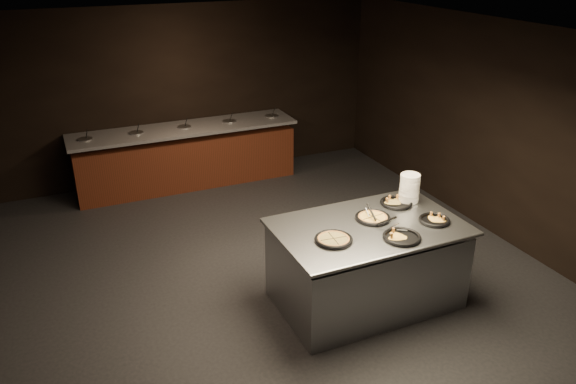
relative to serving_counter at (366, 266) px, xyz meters
name	(u,v)px	position (x,y,z in m)	size (l,w,h in m)	color
room	(264,180)	(-0.97, 0.60, 0.98)	(7.02, 8.02, 2.92)	black
salad_bar	(187,160)	(-0.97, 4.16, -0.03)	(3.70, 0.83, 1.18)	#4F1E12
serving_counter	(366,266)	(0.00, 0.00, 0.00)	(2.04, 1.31, 0.98)	#A8AAAF
plate_stack	(409,188)	(0.74, 0.33, 0.68)	(0.23, 0.23, 0.34)	white
pan_veggie_whole	(334,239)	(-0.52, -0.16, 0.53)	(0.40, 0.40, 0.04)	black
pan_cheese_whole	(373,217)	(0.12, 0.11, 0.53)	(0.39, 0.39, 0.04)	black
pan_cheese_slices_a	(396,203)	(0.57, 0.33, 0.53)	(0.38, 0.38, 0.04)	black
pan_cheese_slices_b	(402,237)	(0.16, -0.40, 0.53)	(0.40, 0.40, 0.04)	black
pan_veggie_slices	(434,220)	(0.70, -0.22, 0.53)	(0.34, 0.34, 0.04)	black
server_left	(369,212)	(0.08, 0.13, 0.59)	(0.10, 0.33, 0.16)	#A8AAAF
server_right	(391,223)	(0.16, -0.18, 0.59)	(0.29, 0.24, 0.17)	#A8AAAF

